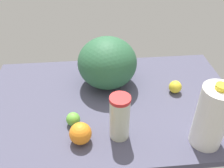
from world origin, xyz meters
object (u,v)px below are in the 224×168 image
watermelon (107,63)px  tumbler_cup (120,117)px  orange_beside_bowl (80,133)px  lemon_loose (175,87)px  milk_jug (212,117)px  lime_near_front (73,119)px

watermelon → tumbler_cup: size_ratio=1.46×
orange_beside_bowl → lemon_loose: 53.51cm
milk_jug → orange_beside_bowl: (48.67, -4.56, -8.82)cm
milk_jug → tumbler_cup: (33.24, -6.24, -3.21)cm
lemon_loose → lime_near_front: bearing=19.5°
lemon_loose → orange_beside_bowl: bearing=30.5°
lemon_loose → tumbler_cup: bearing=39.6°
watermelon → orange_beside_bowl: size_ratio=3.30×
orange_beside_bowl → lemon_loose: size_ratio=1.42×
tumbler_cup → orange_beside_bowl: 16.50cm
orange_beside_bowl → lemon_loose: orange_beside_bowl is taller
milk_jug → tumbler_cup: size_ratio=1.40×
tumbler_cup → lemon_loose: 40.45cm
tumbler_cup → orange_beside_bowl: bearing=6.2°
orange_beside_bowl → lemon_loose: (-46.11, -27.11, -1.30)cm
milk_jug → watermelon: milk_jug is taller
lemon_loose → watermelon: bearing=-17.6°
tumbler_cup → lemon_loose: tumbler_cup is taller
lime_near_front → tumbler_cup: bearing=157.0°
orange_beside_bowl → lime_near_front: bearing=-71.4°
milk_jug → orange_beside_bowl: bearing=-5.4°
orange_beside_bowl → lime_near_front: (3.24, -9.61, -1.47)cm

